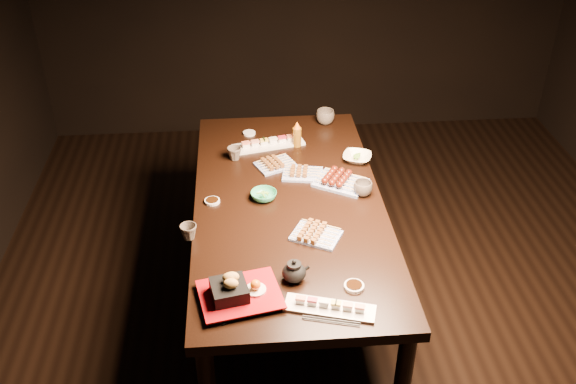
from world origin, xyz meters
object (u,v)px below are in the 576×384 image
(sushi_platter_near, at_px, (330,305))
(teapot, at_px, (294,270))
(yakitori_plate_center, at_px, (303,171))
(edamame_bowl_cream, at_px, (357,158))
(teacup_near_left, at_px, (189,232))
(teacup_far_left, at_px, (234,153))
(teacup_far_right, at_px, (325,117))
(condiment_bottle, at_px, (297,134))
(edamame_bowl_green, at_px, (264,195))
(yakitori_plate_left, at_px, (275,162))
(tempura_tray, at_px, (240,287))
(dining_table, at_px, (289,262))
(sushi_platter_far, at_px, (269,142))
(yakitori_plate_right, at_px, (316,232))
(teacup_mid_right, at_px, (363,189))

(sushi_platter_near, height_order, teapot, teapot)
(yakitori_plate_center, bearing_deg, edamame_bowl_cream, 31.93)
(yakitori_plate_center, distance_m, teacup_near_left, 0.73)
(teacup_far_left, distance_m, teapot, 1.01)
(teacup_far_right, relative_size, condiment_bottle, 0.72)
(sushi_platter_near, bearing_deg, edamame_bowl_green, 121.85)
(sushi_platter_near, distance_m, yakitori_plate_left, 1.09)
(yakitori_plate_left, height_order, tempura_tray, tempura_tray)
(dining_table, height_order, teacup_far_right, teacup_far_right)
(yakitori_plate_center, bearing_deg, tempura_tray, -100.98)
(sushi_platter_far, bearing_deg, edamame_bowl_cream, 143.78)
(yakitori_plate_center, bearing_deg, teacup_far_left, 160.70)
(edamame_bowl_green, bearing_deg, teacup_far_right, 62.40)
(yakitori_plate_right, distance_m, teacup_near_left, 0.56)
(dining_table, height_order, teacup_far_left, teacup_far_left)
(yakitori_plate_right, distance_m, yakitori_plate_left, 0.64)
(tempura_tray, bearing_deg, edamame_bowl_cream, 46.24)
(edamame_bowl_green, relative_size, teapot, 1.08)
(dining_table, relative_size, teapot, 15.58)
(dining_table, relative_size, tempura_tray, 5.77)
(dining_table, distance_m, teacup_mid_right, 0.55)
(edamame_bowl_green, xyz_separation_m, teacup_far_left, (-0.13, 0.39, 0.02))
(teacup_far_right, bearing_deg, teacup_mid_right, -83.81)
(yakitori_plate_right, relative_size, tempura_tray, 0.66)
(edamame_bowl_cream, bearing_deg, sushi_platter_far, 156.68)
(sushi_platter_far, bearing_deg, teacup_mid_right, 116.39)
(sushi_platter_near, relative_size, teacup_mid_right, 3.85)
(dining_table, xyz_separation_m, teacup_far_right, (0.28, 0.79, 0.42))
(yakitori_plate_right, height_order, teapot, teapot)
(yakitori_plate_center, xyz_separation_m, teacup_far_left, (-0.34, 0.19, 0.01))
(dining_table, bearing_deg, teapot, -80.33)
(edamame_bowl_green, xyz_separation_m, teacup_near_left, (-0.34, -0.28, 0.02))
(dining_table, height_order, yakitori_plate_center, yakitori_plate_center)
(yakitori_plate_left, xyz_separation_m, teacup_mid_right, (0.40, -0.31, 0.01))
(edamame_bowl_green, height_order, teapot, teapot)
(edamame_bowl_green, distance_m, teacup_far_right, 0.86)
(teacup_far_right, bearing_deg, condiment_bottle, -126.93)
(dining_table, xyz_separation_m, yakitori_plate_right, (0.10, -0.29, 0.40))
(yakitori_plate_left, distance_m, condiment_bottle, 0.25)
(teacup_far_right, bearing_deg, dining_table, -109.43)
(edamame_bowl_cream, relative_size, teacup_far_left, 1.96)
(tempura_tray, distance_m, teacup_far_left, 1.08)
(sushi_platter_far, height_order, yakitori_plate_center, yakitori_plate_center)
(yakitori_plate_right, relative_size, edamame_bowl_green, 1.65)
(yakitori_plate_center, bearing_deg, yakitori_plate_right, -79.57)
(edamame_bowl_green, distance_m, condiment_bottle, 0.55)
(yakitori_plate_center, relative_size, teacup_near_left, 2.69)
(yakitori_plate_center, height_order, condiment_bottle, condiment_bottle)
(sushi_platter_near, bearing_deg, condiment_bottle, 106.78)
(yakitori_plate_center, xyz_separation_m, yakitori_plate_left, (-0.13, 0.10, -0.00))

